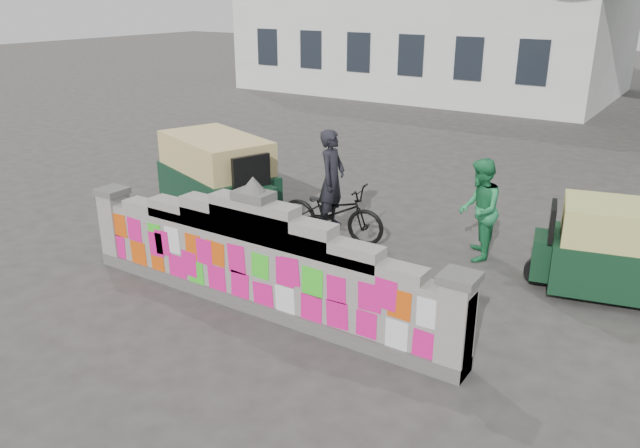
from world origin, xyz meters
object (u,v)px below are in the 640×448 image
object	(u,v)px
pedestrian	(479,210)
rickshaw_right	(628,251)
rickshaw_left	(219,177)
cyclist_rider	(332,193)
cyclist_bike	(332,212)

from	to	relation	value
pedestrian	rickshaw_right	world-z (taller)	pedestrian
pedestrian	rickshaw_right	size ratio (longest dim) A/B	0.65
pedestrian	rickshaw_left	distance (m)	5.13
rickshaw_right	rickshaw_left	bearing A→B (deg)	-7.41
cyclist_rider	rickshaw_left	bearing A→B (deg)	88.61
rickshaw_left	rickshaw_right	world-z (taller)	rickshaw_left
cyclist_rider	pedestrian	xyz separation A→B (m)	(2.56, 0.66, -0.03)
pedestrian	rickshaw_left	world-z (taller)	pedestrian
cyclist_bike	cyclist_rider	size ratio (longest dim) A/B	1.12
cyclist_rider	rickshaw_right	size ratio (longest dim) A/B	0.68
cyclist_bike	rickshaw_right	size ratio (longest dim) A/B	0.76
pedestrian	cyclist_bike	bearing A→B (deg)	-94.61
cyclist_bike	pedestrian	distance (m)	2.66
pedestrian	rickshaw_right	xyz separation A→B (m)	(2.38, -0.22, -0.13)
rickshaw_left	rickshaw_right	xyz separation A→B (m)	(7.42, 0.74, -0.13)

